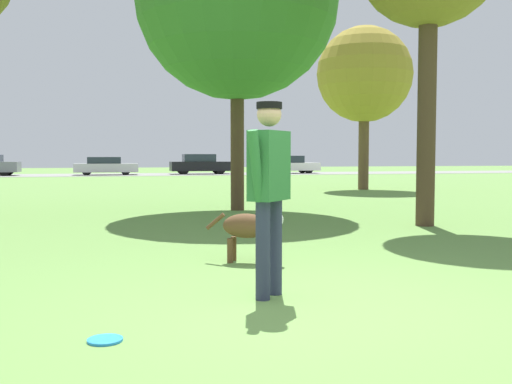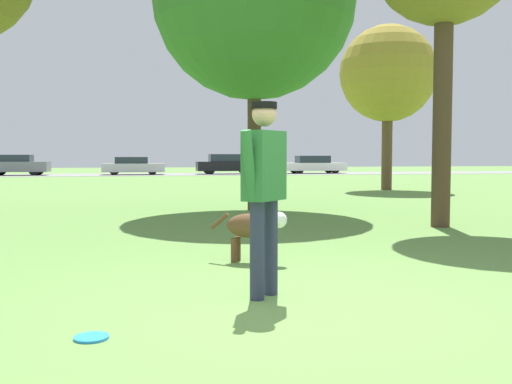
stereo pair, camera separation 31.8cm
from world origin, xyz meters
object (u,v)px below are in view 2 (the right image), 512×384
(frisbee, at_px, (91,337))
(parked_car_grey, at_px, (17,165))
(person, at_px, (264,181))
(tree_far_right, at_px, (388,74))
(parked_car_silver, at_px, (133,166))
(parked_car_black, at_px, (226,164))
(dog, at_px, (254,227))
(parked_car_white, at_px, (314,165))

(frisbee, distance_m, parked_car_grey, 37.27)
(person, distance_m, frisbee, 2.03)
(frisbee, bearing_deg, tree_far_right, 60.27)
(parked_car_silver, height_order, parked_car_black, parked_car_black)
(frisbee, xyz_separation_m, parked_car_grey, (-7.18, 36.56, 0.66))
(parked_car_grey, height_order, parked_car_black, parked_car_black)
(frisbee, relative_size, parked_car_black, 0.06)
(dog, height_order, tree_far_right, tree_far_right)
(dog, bearing_deg, parked_car_silver, 120.25)
(dog, distance_m, frisbee, 3.23)
(tree_far_right, height_order, parked_car_white, tree_far_right)
(tree_far_right, relative_size, parked_car_silver, 1.49)
(frisbee, xyz_separation_m, tree_far_right, (9.53, 16.69, 4.28))
(parked_car_grey, distance_m, parked_car_silver, 7.35)
(dog, height_order, parked_car_black, parked_car_black)
(frisbee, relative_size, tree_far_right, 0.04)
(dog, height_order, parked_car_grey, parked_car_grey)
(dog, height_order, parked_car_silver, parked_car_silver)
(dog, xyz_separation_m, parked_car_black, (4.78, 33.93, 0.25))
(parked_car_black, bearing_deg, tree_far_right, -81.38)
(person, xyz_separation_m, parked_car_black, (5.03, 35.68, -0.38))
(frisbee, height_order, parked_car_silver, parked_car_silver)
(parked_car_silver, xyz_separation_m, parked_car_black, (6.32, 0.38, 0.09))
(person, xyz_separation_m, parked_car_grey, (-8.63, 35.59, -0.39))
(parked_car_grey, bearing_deg, dog, -72.92)
(person, xyz_separation_m, parked_car_silver, (-1.28, 35.29, -0.47))
(parked_car_grey, relative_size, parked_car_white, 0.92)
(dog, xyz_separation_m, frisbee, (-1.70, -2.72, -0.41))
(parked_car_black, bearing_deg, parked_car_silver, -176.58)
(person, xyz_separation_m, parked_car_white, (11.35, 35.76, -0.43))
(tree_far_right, bearing_deg, person, -117.21)
(parked_car_silver, bearing_deg, parked_car_white, 2.93)
(dog, height_order, frisbee, dog)
(parked_car_silver, relative_size, parked_car_white, 0.94)
(person, distance_m, parked_car_white, 37.52)
(tree_far_right, height_order, parked_car_grey, tree_far_right)
(dog, bearing_deg, person, -70.51)
(tree_far_right, bearing_deg, parked_car_white, 80.73)
(frisbee, distance_m, parked_car_white, 38.91)
(parked_car_grey, distance_m, parked_car_black, 13.66)
(frisbee, relative_size, parked_car_silver, 0.06)
(tree_far_right, xyz_separation_m, parked_car_grey, (-16.71, 19.88, -3.62))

